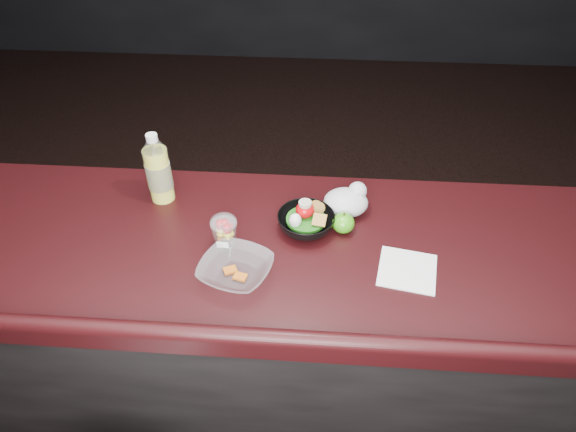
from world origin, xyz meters
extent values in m
cube|color=black|center=(0.00, 0.30, 0.49)|extent=(4.00, 0.65, 0.98)
cube|color=black|center=(0.00, 0.30, 1.00)|extent=(4.06, 0.71, 0.04)
cylinder|color=#E9EC3D|center=(-0.41, 0.50, 1.11)|extent=(0.08, 0.08, 0.19)
cylinder|color=white|center=(-0.41, 0.50, 1.11)|extent=(0.08, 0.08, 0.19)
cone|color=white|center=(-0.41, 0.50, 1.23)|extent=(0.08, 0.08, 0.03)
cylinder|color=white|center=(-0.41, 0.50, 1.25)|extent=(0.04, 0.04, 0.02)
cylinder|color=#072D99|center=(-0.41, 0.50, 1.11)|extent=(0.08, 0.08, 0.09)
ellipsoid|color=white|center=(-0.17, 0.28, 1.11)|extent=(0.08, 0.08, 0.04)
ellipsoid|color=#278B10|center=(0.18, 0.38, 1.05)|extent=(0.07, 0.07, 0.06)
cylinder|color=black|center=(0.18, 0.38, 1.09)|extent=(0.01, 0.01, 0.01)
ellipsoid|color=silver|center=(0.19, 0.46, 1.06)|extent=(0.14, 0.12, 0.08)
sphere|color=silver|center=(0.23, 0.48, 1.09)|extent=(0.06, 0.06, 0.06)
imported|color=black|center=(0.07, 0.38, 1.05)|extent=(0.19, 0.19, 0.06)
cylinder|color=#0F470C|center=(0.07, 0.38, 1.06)|extent=(0.12, 0.12, 0.01)
ellipsoid|color=#B2070B|center=(0.07, 0.39, 1.09)|extent=(0.06, 0.06, 0.05)
cylinder|color=beige|center=(0.07, 0.39, 1.11)|extent=(0.04, 0.04, 0.01)
ellipsoid|color=white|center=(0.04, 0.35, 1.08)|extent=(0.04, 0.04, 0.05)
imported|color=silver|center=(-0.12, 0.17, 1.04)|extent=(0.25, 0.25, 0.05)
cube|color=#990F0C|center=(-0.14, 0.17, 1.03)|extent=(0.04, 0.04, 0.01)
cube|color=#990F0C|center=(-0.10, 0.15, 1.03)|extent=(0.04, 0.04, 0.01)
cube|color=white|center=(0.37, 0.22, 1.02)|extent=(0.19, 0.19, 0.00)
camera|label=1|loc=(0.10, -0.81, 2.09)|focal=32.00mm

